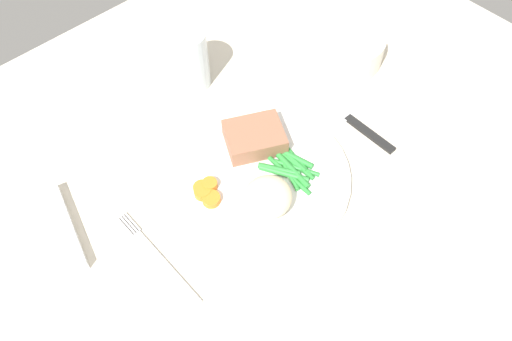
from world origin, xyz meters
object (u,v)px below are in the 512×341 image
at_px(water_glass, 188,62).
at_px(salad_bowl, 345,46).
at_px(dinner_plate, 256,178).
at_px(fork, 158,258).
at_px(napkin, 33,240).
at_px(meat_portion, 255,137).
at_px(knife, 344,115).

distance_m(water_glass, salad_bowl, 0.26).
relative_size(dinner_plate, salad_bowl, 2.03).
bearing_deg(dinner_plate, fork, -179.15).
distance_m(salad_bowl, napkin, 0.55).
bearing_deg(water_glass, meat_portion, -95.83).
bearing_deg(meat_portion, napkin, 165.35).
bearing_deg(water_glass, knife, -59.30).
height_order(meat_portion, salad_bowl, salad_bowl).
bearing_deg(napkin, fork, -50.26).
height_order(dinner_plate, salad_bowl, salad_bowl).
distance_m(water_glass, napkin, 0.34).
bearing_deg(salad_bowl, meat_portion, -170.23).
relative_size(fork, salad_bowl, 1.28).
height_order(fork, salad_bowl, salad_bowl).
distance_m(meat_portion, water_glass, 0.17).
relative_size(water_glass, napkin, 0.75).
relative_size(meat_portion, napkin, 0.60).
distance_m(knife, water_glass, 0.26).
height_order(meat_portion, napkin, meat_portion).
distance_m(dinner_plate, salad_bowl, 0.29).
xyz_separation_m(salad_bowl, napkin, (-0.55, 0.04, -0.02)).
bearing_deg(water_glass, dinner_plate, -103.97).
bearing_deg(fork, salad_bowl, 15.26).
bearing_deg(meat_portion, knife, -16.87).
distance_m(dinner_plate, water_glass, 0.22).
xyz_separation_m(fork, napkin, (-0.10, 0.13, 0.01)).
relative_size(dinner_plate, napkin, 1.95).
height_order(meat_portion, water_glass, water_glass).
bearing_deg(napkin, knife, -15.36).
relative_size(meat_portion, fork, 0.49).
relative_size(fork, knife, 0.81).
height_order(knife, salad_bowl, salad_bowl).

